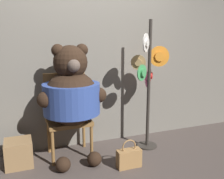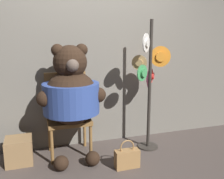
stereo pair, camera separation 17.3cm
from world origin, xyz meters
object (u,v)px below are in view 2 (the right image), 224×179
(hat_display_rack, at_px, (149,81))
(handbag_on_ground, at_px, (127,158))
(chair, at_px, (68,111))
(teddy_bear, at_px, (71,94))

(hat_display_rack, bearing_deg, handbag_on_ground, -137.34)
(chair, height_order, teddy_bear, teddy_bear)
(teddy_bear, xyz_separation_m, handbag_on_ground, (0.56, -0.47, -0.71))
(chair, bearing_deg, hat_display_rack, -10.48)
(chair, xyz_separation_m, teddy_bear, (0.03, -0.16, 0.25))
(chair, distance_m, handbag_on_ground, 0.98)
(chair, bearing_deg, teddy_bear, -78.93)
(teddy_bear, xyz_separation_m, hat_display_rack, (1.03, -0.03, 0.11))
(hat_display_rack, height_order, handbag_on_ground, hat_display_rack)
(hat_display_rack, bearing_deg, chair, 169.52)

